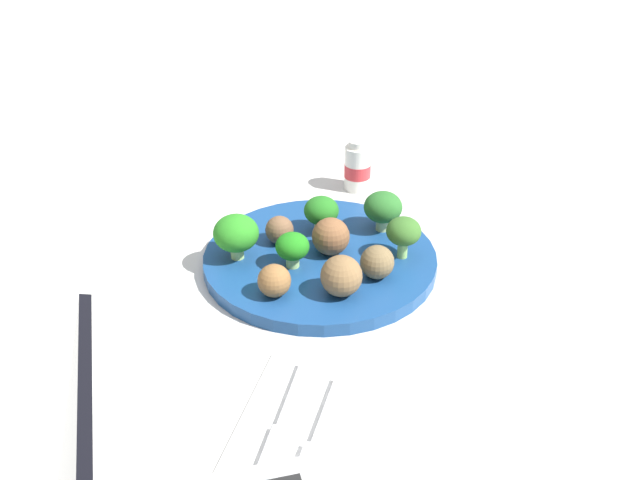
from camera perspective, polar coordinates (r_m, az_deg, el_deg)
ground_plane at (r=0.92m, az=0.00°, el=-1.92°), size 4.00×4.00×0.00m
plate at (r=0.92m, az=0.00°, el=-1.50°), size 0.28×0.28×0.02m
broccoli_floret_back_right at (r=0.95m, az=0.10°, el=2.14°), size 0.04×0.04×0.05m
broccoli_floret_center at (r=0.90m, az=-6.29°, el=0.48°), size 0.05×0.05×0.06m
broccoli_floret_mid_right at (r=0.90m, az=6.26°, el=0.59°), size 0.04×0.04×0.05m
broccoli_floret_front_left at (r=0.95m, az=4.73°, el=2.42°), size 0.05×0.05×0.05m
broccoli_floret_mid_left at (r=0.88m, az=-2.07°, el=-0.54°), size 0.04×0.04×0.04m
meatball_mid_left at (r=0.83m, az=1.61°, el=-2.70°), size 0.05×0.05×0.05m
meatball_front_left at (r=0.84m, az=-3.44°, el=-3.05°), size 0.04×0.04×0.04m
meatball_far_rim at (r=0.93m, az=-3.05°, el=0.76°), size 0.03×0.03×0.03m
meatball_center at (r=0.91m, az=0.81°, el=0.27°), size 0.05×0.05×0.05m
meatball_near_rim at (r=0.87m, az=4.29°, el=-1.66°), size 0.04×0.04×0.04m
napkin at (r=0.71m, az=-0.99°, el=-13.43°), size 0.18×0.14×0.01m
fork at (r=0.70m, az=0.29°, el=-13.84°), size 0.12×0.03×0.01m
knife at (r=0.71m, az=-2.57°, el=-13.26°), size 0.15×0.02×0.01m
yogurt_bottle at (r=1.09m, az=2.82°, el=5.45°), size 0.04×0.04×0.07m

